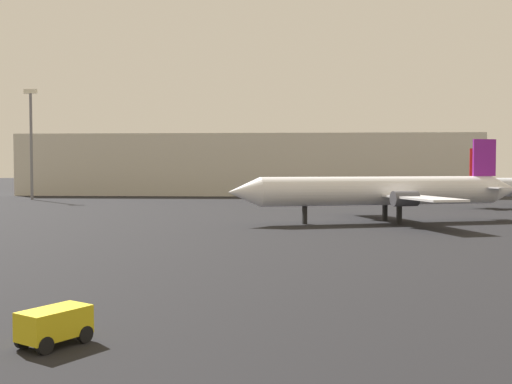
{
  "coord_description": "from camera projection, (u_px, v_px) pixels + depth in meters",
  "views": [
    {
      "loc": [
        1.68,
        -12.8,
        6.26
      ],
      "look_at": [
        -1.64,
        41.44,
        3.97
      ],
      "focal_mm": 43.75,
      "sensor_mm": 36.0,
      "label": 1
    }
  ],
  "objects": [
    {
      "name": "terminal_building",
      "position": [
        249.0,
        165.0,
        139.62
      ],
      "size": [
        96.69,
        25.45,
        12.95
      ],
      "primitive_type": "cube",
      "color": "beige",
      "rests_on": "ground_plane"
    },
    {
      "name": "airplane_distant",
      "position": [
        383.0,
        191.0,
        68.88
      ],
      "size": [
        33.83,
        24.85,
        9.32
      ],
      "rotation": [
        0.0,
        0.0,
        3.44
      ],
      "color": "white",
      "rests_on": "ground_plane"
    },
    {
      "name": "baggage_cart",
      "position": [
        54.0,
        324.0,
        21.66
      ],
      "size": [
        2.35,
        2.73,
        1.3
      ],
      "rotation": [
        0.0,
        0.0,
        1.03
      ],
      "color": "gold",
      "rests_on": "ground_plane"
    },
    {
      "name": "light_mast_left",
      "position": [
        31.0,
        138.0,
        114.73
      ],
      "size": [
        2.4,
        0.5,
        20.33
      ],
      "color": "slate",
      "rests_on": "ground_plane"
    }
  ]
}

